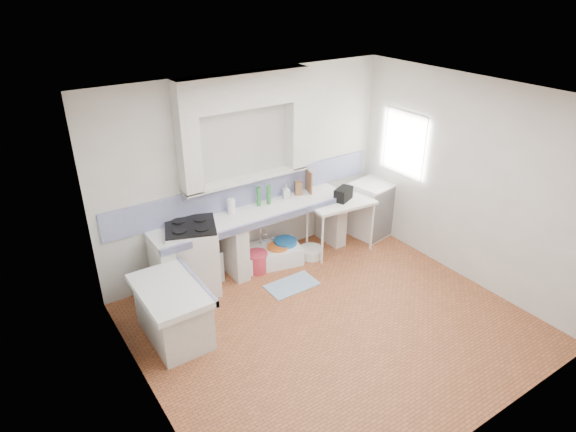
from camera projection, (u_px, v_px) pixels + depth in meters
floor at (333, 325)px, 6.18m from camera, size 4.50×4.50×0.00m
ceiling at (344, 100)px, 4.93m from camera, size 4.50×4.50×0.00m
wall_back at (249, 171)px, 7.04m from camera, size 4.50×0.00×4.50m
wall_front at (492, 319)px, 4.07m from camera, size 4.50×0.00×4.50m
wall_left at (142, 290)px, 4.43m from camera, size 0.00×4.50×4.50m
wall_right at (468, 182)px, 6.68m from camera, size 0.00×4.50×4.50m
alcove_mass at (244, 90)px, 6.37m from camera, size 1.90×0.25×0.45m
window_frame at (412, 142)px, 7.57m from camera, size 0.35×0.86×1.06m
lace_valance at (408, 119)px, 7.32m from camera, size 0.01×0.84×0.24m
counter_slab at (255, 215)px, 7.01m from camera, size 3.00×0.60×0.08m
counter_lip at (265, 222)px, 6.80m from camera, size 3.00×0.04×0.10m
counter_pier_left at (164, 272)px, 6.51m from camera, size 0.20×0.55×0.82m
counter_pier_mid at (234, 249)px, 7.03m from camera, size 0.20×0.55×0.82m
counter_pier_right at (331, 218)px, 7.91m from camera, size 0.20×0.55×0.82m
peninsula_top at (170, 290)px, 5.70m from camera, size 0.70×1.10×0.08m
peninsula_base at (173, 315)px, 5.86m from camera, size 0.60×1.00×0.62m
peninsula_lip at (197, 281)px, 5.87m from camera, size 0.04×1.10×0.10m
backsplash at (250, 191)px, 7.16m from camera, size 4.27×0.03×0.40m
stove at (193, 258)px, 6.70m from camera, size 0.85×0.84×0.94m
sink at (268, 256)px, 7.42m from camera, size 1.07×0.74×0.23m
side_table at (340, 226)px, 7.66m from camera, size 1.05×0.66×0.04m
fridge at (371, 209)px, 8.11m from camera, size 0.67×0.67×0.90m
bucket_red at (257, 262)px, 7.22m from camera, size 0.38×0.38×0.30m
bucket_orange at (278, 255)px, 7.41m from camera, size 0.33×0.33×0.29m
bucket_blue at (285, 249)px, 7.51m from camera, size 0.45×0.45×0.32m
basin_white at (311, 252)px, 7.62m from camera, size 0.45×0.45×0.14m
water_bottle_a at (263, 249)px, 7.54m from camera, size 0.09×0.09×0.30m
water_bottle_b at (274, 246)px, 7.64m from camera, size 0.10×0.10×0.29m
black_bag at (343, 194)px, 7.47m from camera, size 0.36×0.29×0.19m
green_bottle_a at (259, 197)px, 7.12m from camera, size 0.08×0.08×0.29m
green_bottle_b at (269, 195)px, 7.17m from camera, size 0.08×0.08×0.29m
knife_block at (298, 188)px, 7.48m from camera, size 0.13×0.12×0.21m
cutting_board at (309, 181)px, 7.55m from camera, size 0.09×0.25×0.34m
paper_towel at (231, 206)px, 6.91m from camera, size 0.13×0.13×0.21m
soap_bottle at (286, 191)px, 7.37m from camera, size 0.12×0.12×0.22m
rug at (292, 285)px, 6.94m from camera, size 0.72×0.41×0.01m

